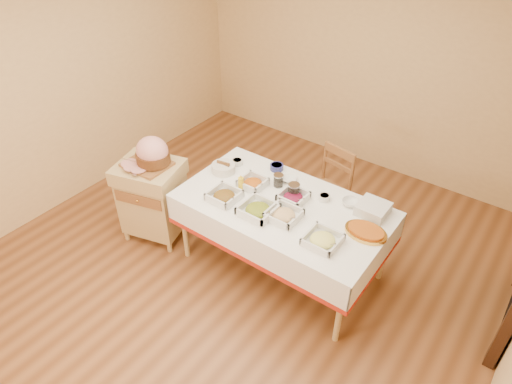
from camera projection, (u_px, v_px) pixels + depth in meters
room_shell at (232, 155)px, 3.56m from camera, size 5.00×5.00×5.00m
dining_table at (283, 218)px, 4.03m from camera, size 1.82×1.02×0.76m
butcher_cart at (153, 196)px, 4.49m from camera, size 0.70×0.64×0.84m
dining_chair at (327, 190)px, 4.60m from camera, size 0.47×0.46×0.90m
ham_on_board at (152, 154)px, 4.20m from camera, size 0.44×0.42×0.29m
serving_dish_a at (224, 196)px, 3.97m from camera, size 0.26×0.25×0.11m
serving_dish_b at (258, 210)px, 3.81m from camera, size 0.28×0.28×0.12m
serving_dish_c at (284, 215)px, 3.76m from camera, size 0.26×0.26×0.10m
serving_dish_d at (323, 240)px, 3.52m from camera, size 0.26×0.26×0.10m
serving_dish_e at (253, 183)px, 4.12m from camera, size 0.24×0.22×0.11m
serving_dish_f at (293, 197)px, 3.95m from camera, size 0.24×0.23×0.11m
small_bowl_left at (237, 162)px, 4.42m from camera, size 0.11×0.11×0.05m
small_bowl_mid at (277, 167)px, 4.34m from camera, size 0.13×0.13×0.05m
small_bowl_right at (324, 197)px, 3.96m from camera, size 0.10×0.10×0.05m
bowl_white_imported at (289, 179)px, 4.20m from camera, size 0.18×0.18×0.03m
bowl_small_imported at (351, 203)px, 3.91m from camera, size 0.16×0.16×0.05m
preserve_jar_left at (278, 181)px, 4.11m from camera, size 0.09×0.09×0.12m
preserve_jar_right at (294, 191)px, 3.98m from camera, size 0.10×0.10×0.13m
mustard_bottle at (241, 183)px, 4.06m from camera, size 0.05×0.05×0.16m
bread_basket at (224, 168)px, 4.31m from camera, size 0.22×0.22×0.10m
plate_stack at (373, 209)px, 3.81m from camera, size 0.25×0.25×0.09m
brass_platter at (366, 232)px, 3.61m from camera, size 0.35×0.25×0.05m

